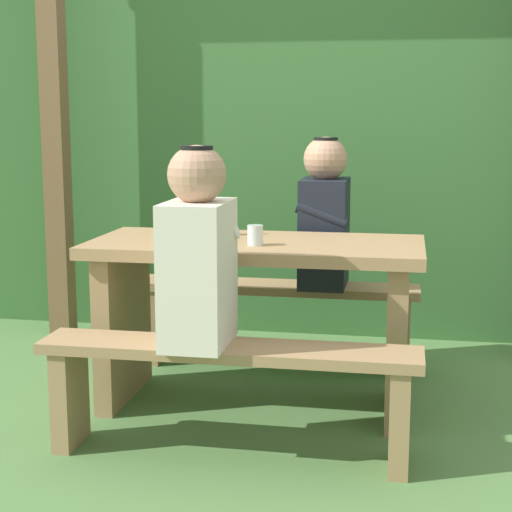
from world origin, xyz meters
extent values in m
plane|color=#4F783F|center=(0.00, 0.00, 0.00)|extent=(12.00, 12.00, 0.00)
cube|color=#34612E|center=(0.00, 1.68, 1.00)|extent=(6.40, 0.94, 2.00)
cube|color=brown|center=(-1.31, 0.95, 1.14)|extent=(0.12, 0.12, 2.28)
cube|color=#9E7A51|center=(0.00, 0.00, 0.70)|extent=(1.40, 0.64, 0.05)
cube|color=#9E7A51|center=(-0.60, 0.00, 0.34)|extent=(0.08, 0.54, 0.67)
cube|color=#9E7A51|center=(0.60, 0.00, 0.34)|extent=(0.08, 0.54, 0.67)
cube|color=#9E7A51|center=(0.00, -0.55, 0.41)|extent=(1.40, 0.24, 0.04)
cube|color=#9E7A51|center=(-0.62, -0.55, 0.19)|extent=(0.07, 0.22, 0.39)
cube|color=#9E7A51|center=(0.62, -0.55, 0.19)|extent=(0.07, 0.22, 0.39)
cube|color=#9E7A51|center=(0.00, 0.55, 0.41)|extent=(1.40, 0.24, 0.04)
cube|color=#9E7A51|center=(-0.62, 0.55, 0.19)|extent=(0.07, 0.22, 0.39)
cube|color=#9E7A51|center=(0.62, 0.55, 0.19)|extent=(0.07, 0.22, 0.39)
cube|color=silver|center=(-0.11, -0.55, 0.69)|extent=(0.22, 0.34, 0.52)
sphere|color=tan|center=(-0.11, -0.55, 1.04)|extent=(0.21, 0.21, 0.21)
cylinder|color=black|center=(-0.11, -0.55, 1.13)|extent=(0.12, 0.12, 0.02)
cylinder|color=silver|center=(-0.11, -0.41, 0.79)|extent=(0.25, 0.07, 0.15)
cube|color=black|center=(0.23, 0.55, 0.69)|extent=(0.22, 0.34, 0.52)
sphere|color=tan|center=(0.23, 0.55, 1.04)|extent=(0.21, 0.21, 0.21)
cylinder|color=black|center=(0.23, 0.55, 1.13)|extent=(0.12, 0.12, 0.02)
cylinder|color=black|center=(0.23, 0.41, 0.79)|extent=(0.25, 0.07, 0.15)
cylinder|color=silver|center=(0.02, -0.11, 0.77)|extent=(0.06, 0.06, 0.08)
cylinder|color=silver|center=(-0.27, 0.10, 0.82)|extent=(0.06, 0.06, 0.18)
cylinder|color=silver|center=(-0.27, 0.10, 0.94)|extent=(0.03, 0.03, 0.07)
cube|color=silver|center=(-0.22, -0.07, 0.73)|extent=(0.11, 0.16, 0.01)
camera|label=1|loc=(0.62, -3.35, 1.25)|focal=57.44mm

